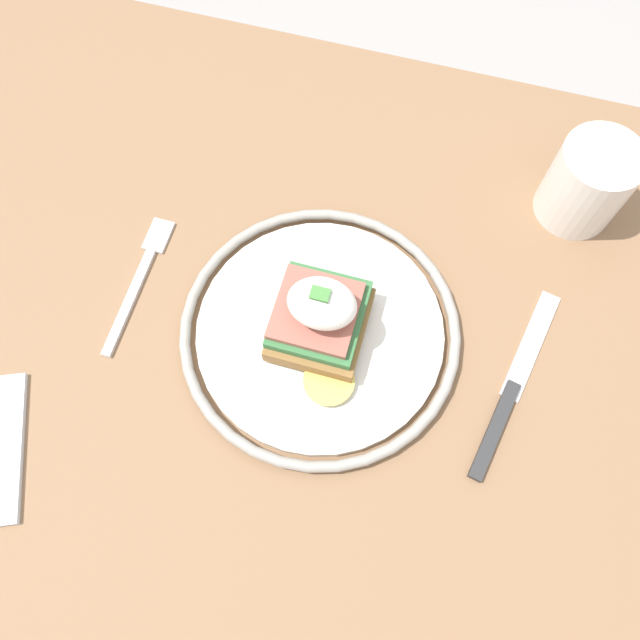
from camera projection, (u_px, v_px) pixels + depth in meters
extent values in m
plane|color=#9E9993|center=(296.00, 482.00, 1.26)|extent=(6.00, 6.00, 0.00)
cube|color=#846042|center=(268.00, 374.00, 0.59)|extent=(1.00, 0.80, 0.03)
cylinder|color=#846042|center=(104.00, 195.00, 1.10)|extent=(0.06, 0.06, 0.71)
cylinder|color=#846042|center=(608.00, 320.00, 1.01)|extent=(0.06, 0.06, 0.71)
cylinder|color=silver|center=(320.00, 332.00, 0.58)|extent=(0.23, 0.23, 0.01)
torus|color=gray|center=(320.00, 330.00, 0.58)|extent=(0.26, 0.26, 0.01)
cube|color=olive|center=(320.00, 325.00, 0.56)|extent=(0.08, 0.09, 0.02)
cube|color=#38703D|center=(319.00, 314.00, 0.55)|extent=(0.08, 0.08, 0.01)
cube|color=#9E5647|center=(316.00, 310.00, 0.54)|extent=(0.07, 0.07, 0.01)
ellipsoid|color=white|center=(322.00, 304.00, 0.52)|extent=(0.06, 0.05, 0.04)
cylinder|color=#E5C656|center=(328.00, 385.00, 0.55)|extent=(0.05, 0.05, 0.00)
cube|color=#47843D|center=(320.00, 294.00, 0.50)|extent=(0.02, 0.01, 0.00)
cube|color=silver|center=(129.00, 302.00, 0.59)|extent=(0.01, 0.11, 0.00)
cube|color=silver|center=(159.00, 236.00, 0.62)|extent=(0.02, 0.04, 0.00)
cube|color=#2D2D2D|center=(494.00, 434.00, 0.54)|extent=(0.03, 0.10, 0.01)
cube|color=silver|center=(531.00, 345.00, 0.58)|extent=(0.04, 0.12, 0.00)
cylinder|color=white|center=(588.00, 183.00, 0.60)|extent=(0.08, 0.08, 0.09)
cylinder|color=gold|center=(605.00, 157.00, 0.56)|extent=(0.07, 0.07, 0.00)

